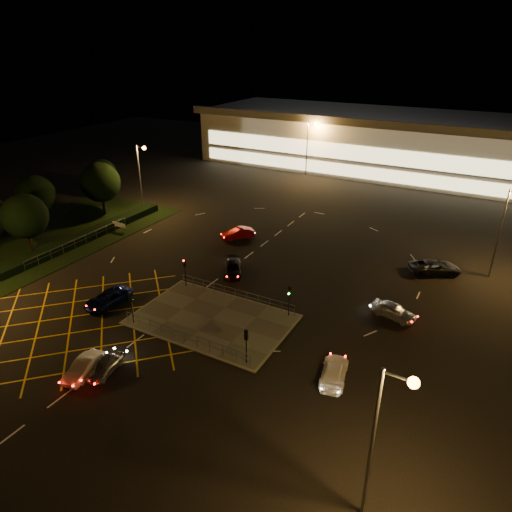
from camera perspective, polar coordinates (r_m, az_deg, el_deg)
The scene contains 25 objects.
ground at distance 45.61m, azimuth -6.18°, elevation -6.06°, with size 180.00×180.00×0.00m, color black.
pedestrian_island at distance 43.22m, azimuth -5.49°, elevation -7.89°, with size 14.00×9.00×0.12m, color #4C4944.
grass_verge at distance 67.54m, azimuth -23.14°, elevation 2.78°, with size 18.00×30.00×0.08m, color black.
hedge at distance 63.68m, azimuth -20.36°, elevation 2.39°, with size 2.00×26.00×1.00m, color black.
supermarket at distance 97.97m, azimuth 15.24°, elevation 13.74°, with size 72.00×26.50×10.50m.
streetlight_se at distance 24.63m, azimuth 15.68°, elevation -19.91°, with size 1.78×0.56×10.03m.
streetlight_nw at distance 70.05m, azimuth -14.15°, elevation 10.49°, with size 1.78×0.56×10.03m.
streetlight_ne at distance 54.30m, azimuth 28.88°, elevation 3.76°, with size 1.78×0.56×10.03m.
streetlight_far_left at distance 87.58m, azimuth 6.69°, elevation 13.97°, with size 1.78×0.56×10.03m.
signal_sw at distance 42.80m, azimuth -15.36°, elevation -5.50°, with size 0.28×0.30×3.15m.
signal_se at distance 36.46m, azimuth -1.23°, elevation -10.42°, with size 0.28×0.30×3.15m.
signal_nw at distance 47.99m, azimuth -8.90°, elevation -1.32°, with size 0.28×0.30×3.15m.
signal_ne at distance 42.43m, azimuth 4.18°, elevation -4.85°, with size 0.28×0.30×3.15m.
tree_b at distance 69.19m, azimuth -25.91°, elevation 6.86°, with size 5.40×5.40×7.35m.
tree_c at distance 70.83m, azimuth -18.88°, elevation 8.70°, with size 5.76×5.76×7.84m.
tree_d at distance 79.26m, azimuth -18.67°, elevation 9.72°, with size 4.68×4.68×6.37m.
tree_e at distance 61.24m, azimuth -26.93°, elevation 4.46°, with size 5.40×5.40×7.35m.
car_near_silver at distance 38.57m, azimuth -18.35°, elevation -12.89°, with size 1.45×3.61×1.23m, color #B2B5BA.
car_queue_white at distance 38.90m, azimuth -20.70°, elevation -12.87°, with size 1.38×3.96×1.30m, color silver.
car_left_blue at distance 47.32m, azimuth -18.02°, elevation -5.07°, with size 2.29×4.96×1.38m, color #0B1443.
car_far_dkgrey at distance 50.95m, azimuth -2.88°, elevation -1.53°, with size 1.81×4.45×1.29m, color black.
car_right_silver at distance 44.96m, azimuth 16.82°, elevation -6.55°, with size 1.70×4.23×1.44m, color silver.
car_circ_red at distance 59.99m, azimuth -2.29°, elevation 2.86°, with size 1.52×4.35×1.43m, color #A00B11.
car_east_grey at distance 54.51m, azimuth 21.46°, elevation -1.35°, with size 2.58×5.60×1.56m, color black.
car_approach_white at distance 36.58m, azimuth 9.73°, elevation -14.05°, with size 1.89×4.64×1.35m, color white.
Camera 1 is at (22.94, -31.50, 23.71)m, focal length 32.00 mm.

